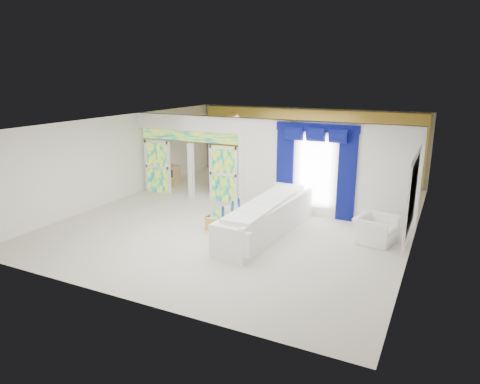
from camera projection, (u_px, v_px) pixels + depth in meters
The scene contains 22 objects.
floor at pixel (248, 215), 13.98m from camera, with size 12.00×12.00×0.00m, color #B7AF9E.
dividing_wall at pixel (324, 170), 13.53m from camera, with size 5.70×0.18×3.00m, color white.
dividing_header at pixel (188, 123), 15.34m from camera, with size 4.30×0.18×0.55m, color white.
stained_panel_left at pixel (158, 167), 16.40m from camera, with size 0.95×0.04×2.00m, color #994C3F.
stained_panel_right at pixel (224, 174), 15.19m from camera, with size 0.95×0.04×2.00m, color #994C3F.
stained_transom at pixel (188, 136), 15.47m from camera, with size 4.00×0.05×0.35m, color #994C3F.
window_pane at pixel (315, 171), 13.57m from camera, with size 1.00×0.02×2.30m, color white.
blue_drape_left at pixel (285, 170), 13.98m from camera, with size 0.55×0.10×2.80m, color #090348.
blue_drape_right at pixel (347, 176), 13.13m from camera, with size 0.55×0.10×2.80m, color #090348.
blue_pelmet at pixel (317, 128), 13.18m from camera, with size 2.60×0.12×0.25m, color #090348.
wall_mirror at pixel (413, 194), 10.60m from camera, with size 0.04×2.70×1.90m, color white.
gold_curtains at pixel (306, 143), 18.69m from camera, with size 9.70×0.12×2.90m, color gold.
white_sofa at pixel (268, 219), 12.28m from camera, with size 0.97×4.53×0.86m, color white.
coffee_table at pixel (231, 216), 13.17m from camera, with size 0.62×1.87×0.42m, color gold.
console_table at pixel (287, 208), 14.04m from camera, with size 1.23×0.39×0.41m, color white.
table_lamp at pixel (278, 192), 14.04m from camera, with size 0.36×0.36×0.58m, color white.
armchair at pixel (376, 229), 11.68m from camera, with size 1.09×0.95×0.71m, color white.
grand_piano at pixel (239, 173), 17.80m from camera, with size 1.44×1.89×0.95m, color black.
piano_bench at pixel (221, 189), 16.50m from camera, with size 0.97×0.38×0.32m, color black.
tv_console at pixel (172, 175), 17.63m from camera, with size 0.56×0.51×0.82m, color tan.
chandelier at pixel (232, 120), 17.20m from camera, with size 0.60×0.60×0.60m, color gold.
decanters at pixel (231, 208), 13.02m from camera, with size 0.13×1.19×0.23m.
Camera 1 is at (5.64, -12.03, 4.41)m, focal length 32.38 mm.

